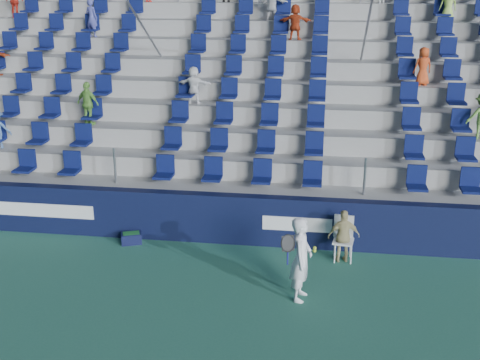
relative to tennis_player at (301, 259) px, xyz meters
name	(u,v)px	position (x,y,z in m)	size (l,w,h in m)	color
ground	(209,311)	(-1.69, -0.74, -0.86)	(70.00, 70.00, 0.00)	#2F6F57
sponsor_wall	(234,219)	(-1.68, 2.41, -0.26)	(24.00, 0.32, 1.20)	#0E1333
grandstand	(258,110)	(-1.69, 7.51, 1.28)	(24.00, 8.17, 6.63)	#9A9A95
tennis_player	(301,259)	(0.00, 0.00, 0.00)	(0.69, 0.67, 1.71)	white
line_judge_chair	(343,235)	(0.86, 1.92, -0.29)	(0.49, 0.51, 1.00)	white
line_judge	(344,236)	(0.86, 1.76, -0.25)	(0.71, 0.30, 1.21)	tan
ball_bin	(131,238)	(-4.09, 2.01, -0.71)	(0.55, 0.45, 0.27)	#0E1234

